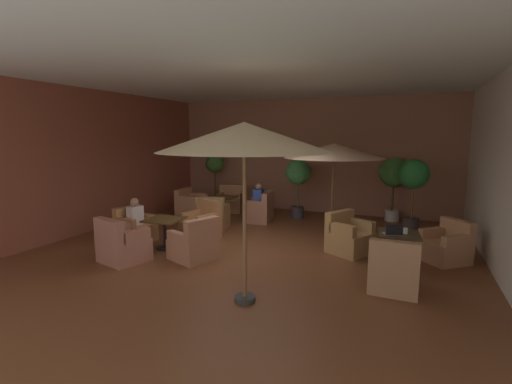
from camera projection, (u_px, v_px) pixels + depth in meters
ground_plane at (247, 255)px, 7.64m from camera, size 9.18×9.92×0.02m
wall_back_brick at (309, 156)px, 11.84m from camera, size 9.18×0.08×3.63m
wall_left_accent at (80, 162)px, 9.10m from camera, size 0.08×9.92×3.63m
ceiling_slab at (246, 73)px, 7.07m from camera, size 9.18×9.92×0.06m
cafe_table_front_left at (399, 241)px, 6.81m from camera, size 0.80×0.80×0.67m
armchair_front_left_north at (446, 246)px, 7.19m from camera, size 1.04×1.03×0.83m
armchair_front_left_east at (349, 238)px, 7.73m from camera, size 1.05×1.05×0.86m
armchair_front_left_south at (394, 271)px, 5.82m from camera, size 0.75×0.74×0.89m
cafe_table_front_right at (165, 225)px, 7.99m from camera, size 0.80×0.80×0.67m
armchair_front_right_north at (202, 225)px, 8.81m from camera, size 0.92×0.95×0.91m
armchair_front_right_east at (135, 228)px, 8.62m from camera, size 0.89×0.85×0.80m
armchair_front_right_south at (122, 245)px, 7.19m from camera, size 0.97×0.94×0.90m
armchair_front_right_west at (194, 244)px, 7.30m from camera, size 1.00×0.98×0.88m
cafe_table_mid_center at (224, 201)px, 10.86m from camera, size 0.69×0.69×0.67m
armchair_mid_center_north at (260, 210)px, 10.57m from camera, size 0.79×0.89×0.87m
armchair_mid_center_east at (230, 202)px, 11.99m from camera, size 0.94×0.92×0.85m
armchair_mid_center_south at (191, 206)px, 11.25m from camera, size 0.81×0.87×0.85m
armchair_mid_center_west at (213, 216)px, 9.80m from camera, size 0.89×0.86×0.88m
patio_umbrella_tall_red at (334, 151)px, 9.10m from camera, size 2.50×2.50×2.27m
patio_umbrella_center_beige at (244, 138)px, 5.13m from camera, size 2.48×2.48×2.65m
potted_tree_left_corner at (394, 176)px, 10.50m from camera, size 0.83×0.83×1.83m
potted_tree_mid_left at (298, 176)px, 10.83m from camera, size 0.75×0.75×1.78m
potted_tree_mid_right at (413, 182)px, 8.96m from camera, size 0.73×0.73×1.90m
potted_tree_right_corner at (215, 171)px, 12.71m from camera, size 0.64×0.64×1.83m
patron_blue_shirt at (135, 213)px, 8.54m from camera, size 0.29×0.36×0.63m
patron_by_window at (259, 196)px, 10.52m from camera, size 0.28×0.35×0.65m
iced_drink_cup at (405, 231)px, 6.75m from camera, size 0.08×0.08×0.11m
open_laptop at (393, 232)px, 6.68m from camera, size 0.37×0.33×0.20m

